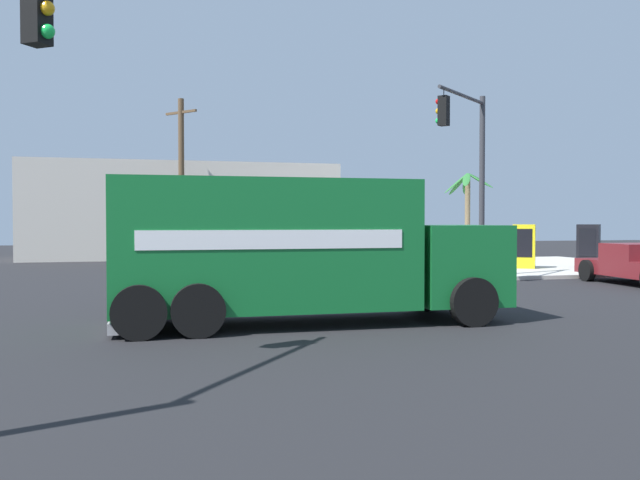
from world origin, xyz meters
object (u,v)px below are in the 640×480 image
delivery_truck (296,250)px  utility_pole (181,178)px  vending_machine_red (588,246)px  traffic_light_secondary (470,157)px  vending_machine_blue (524,246)px  palm_tree_far (468,201)px

delivery_truck → utility_pole: size_ratio=0.97×
vending_machine_red → utility_pole: utility_pole is taller
traffic_light_secondary → vending_machine_blue: bearing=40.9°
traffic_light_secondary → vending_machine_blue: size_ratio=3.51×
palm_tree_far → utility_pole: (-13.55, 5.24, 1.22)m
utility_pole → traffic_light_secondary: bearing=-58.0°
palm_tree_far → utility_pole: size_ratio=0.52×
delivery_truck → traffic_light_secondary: (8.04, 7.86, 2.82)m
palm_tree_far → traffic_light_secondary: bearing=-116.8°
delivery_truck → vending_machine_blue: size_ratio=4.40×
vending_machine_red → vending_machine_blue: 2.99m
palm_tree_far → vending_machine_red: bearing=-60.4°
utility_pole → vending_machine_red: bearing=-32.5°
vending_machine_blue → utility_pole: size_ratio=0.22×
delivery_truck → vending_machine_red: 19.50m
vending_machine_red → utility_pole: 19.91m
utility_pole → delivery_truck: bearing=-87.6°
utility_pole → palm_tree_far: bearing=-21.2°
traffic_light_secondary → palm_tree_far: size_ratio=1.48×
vending_machine_red → vending_machine_blue: (-2.98, 0.23, 0.00)m
delivery_truck → traffic_light_secondary: bearing=44.3°
vending_machine_red → delivery_truck: bearing=-143.4°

